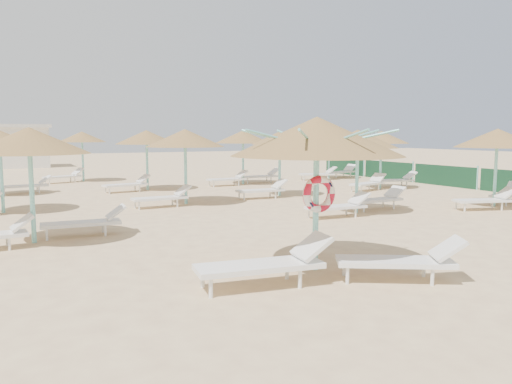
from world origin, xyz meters
name	(u,v)px	position (x,y,z in m)	size (l,w,h in m)	color
ground	(329,271)	(0.00, 0.00, 0.00)	(120.00, 120.00, 0.00)	#E1C089
main_palapa	(317,137)	(-0.18, 0.19, 2.48)	(3.19, 3.19, 2.86)	#7CD7D4
lounger_main_a	(268,263)	(-1.46, -0.31, 0.40)	(2.37, 1.00, 0.83)	white
lounger_main_b	(403,260)	(0.78, -1.10, 0.37)	(2.17, 1.65, 0.78)	white
palapa_field	(223,140)	(2.72, 11.14, 2.29)	(21.18, 19.08, 2.72)	#7CD7D4
windbreak_fence	(445,176)	(14.00, 9.96, 0.50)	(0.08, 19.84, 1.10)	#184929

